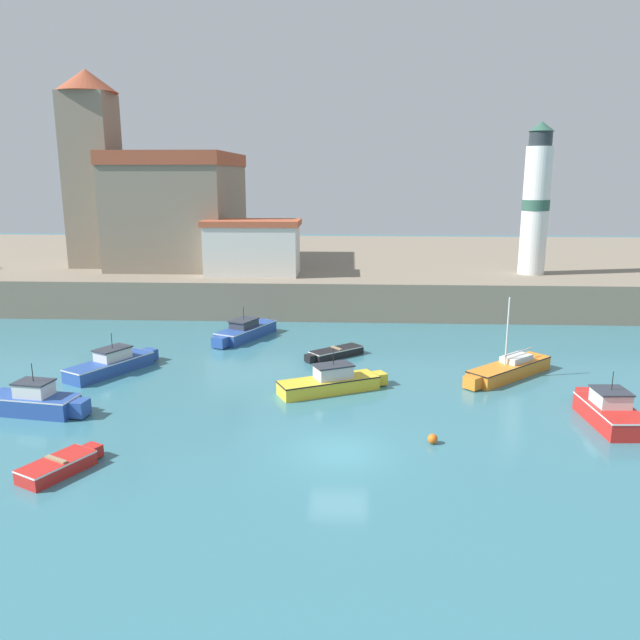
# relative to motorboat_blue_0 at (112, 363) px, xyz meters

# --- Properties ---
(ground_plane) EXTENTS (200.00, 200.00, 0.00)m
(ground_plane) POSITION_rel_motorboat_blue_0_xyz_m (13.65, -10.27, -0.54)
(ground_plane) COLOR teal
(quay_seawall) EXTENTS (120.00, 40.00, 3.09)m
(quay_seawall) POSITION_rel_motorboat_blue_0_xyz_m (13.65, 33.54, 1.00)
(quay_seawall) COLOR gray
(quay_seawall) RESTS_ON ground
(motorboat_blue_0) EXTENTS (4.11, 5.97, 2.38)m
(motorboat_blue_0) POSITION_rel_motorboat_blue_0_xyz_m (0.00, 0.00, 0.00)
(motorboat_blue_0) COLOR #284C9E
(motorboat_blue_0) RESTS_ON ground
(dinghy_black_1) EXTENTS (3.79, 3.37, 0.62)m
(dinghy_black_1) POSITION_rel_motorboat_blue_0_xyz_m (13.10, 3.87, -0.25)
(dinghy_black_1) COLOR black
(dinghy_black_1) RESTS_ON ground
(motorboat_blue_2) EXTENTS (3.89, 6.19, 2.33)m
(motorboat_blue_2) POSITION_rel_motorboat_blue_0_xyz_m (6.51, 8.23, 0.00)
(motorboat_blue_2) COLOR #284C9E
(motorboat_blue_2) RESTS_ON ground
(motorboat_yellow_3) EXTENTS (6.07, 3.81, 2.40)m
(motorboat_yellow_3) POSITION_rel_motorboat_blue_0_xyz_m (13.09, -2.69, -0.01)
(motorboat_yellow_3) COLOR yellow
(motorboat_yellow_3) RESTS_ON ground
(sailboat_orange_4) EXTENTS (5.94, 5.60, 4.75)m
(sailboat_orange_4) POSITION_rel_motorboat_blue_0_xyz_m (23.26, 0.31, -0.06)
(sailboat_orange_4) COLOR orange
(sailboat_orange_4) RESTS_ON ground
(dinghy_red_5) EXTENTS (2.49, 3.52, 0.66)m
(dinghy_red_5) POSITION_rel_motorboat_blue_0_xyz_m (2.73, -12.71, -0.23)
(dinghy_red_5) COLOR red
(dinghy_red_5) RESTS_ON ground
(motorboat_blue_6) EXTENTS (5.36, 2.26, 2.57)m
(motorboat_blue_6) POSITION_rel_motorboat_blue_0_xyz_m (-1.33, -6.65, 0.07)
(motorboat_blue_6) COLOR #284C9E
(motorboat_blue_6) RESTS_ON ground
(motorboat_red_7) EXTENTS (2.13, 5.16, 2.54)m
(motorboat_red_7) POSITION_rel_motorboat_blue_0_xyz_m (26.29, -6.46, 0.06)
(motorboat_red_7) COLOR red
(motorboat_red_7) RESTS_ON ground
(mooring_buoy) EXTENTS (0.44, 0.44, 0.44)m
(mooring_buoy) POSITION_rel_motorboat_blue_0_xyz_m (17.71, -9.23, -0.32)
(mooring_buoy) COLOR orange
(mooring_buoy) RESTS_ON ground
(church) EXTENTS (15.36, 14.48, 17.52)m
(church) POSITION_rel_motorboat_blue_0_xyz_m (-3.68, 24.55, 8.51)
(church) COLOR gray
(church) RESTS_ON quay_seawall
(lighthouse) EXTENTS (2.29, 2.29, 12.68)m
(lighthouse) POSITION_rel_motorboat_blue_0_xyz_m (29.65, 19.78, 8.69)
(lighthouse) COLOR silver
(lighthouse) RESTS_ON quay_seawall
(harbor_shed_mid_row) EXTENTS (8.12, 4.38, 4.67)m
(harbor_shed_mid_row) POSITION_rel_motorboat_blue_0_xyz_m (5.65, 18.11, 4.90)
(harbor_shed_mid_row) COLOR silver
(harbor_shed_mid_row) RESTS_ON quay_seawall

